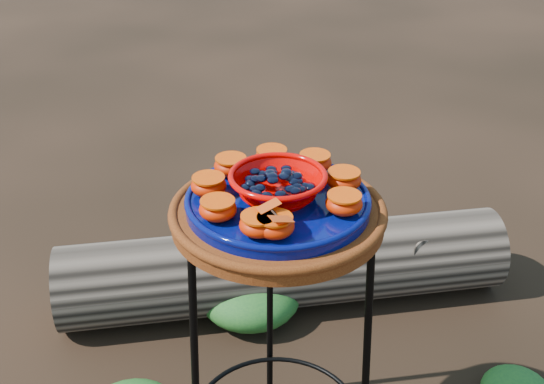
{
  "coord_description": "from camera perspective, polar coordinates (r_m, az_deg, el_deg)",
  "views": [
    {
      "loc": [
        -0.1,
        -1.14,
        1.42
      ],
      "look_at": [
        -0.01,
        0.0,
        0.77
      ],
      "focal_mm": 45.0,
      "sensor_mm": 36.0,
      "label": 1
    }
  ],
  "objects": [
    {
      "name": "glass_gems",
      "position": [
        1.29,
        0.5,
        1.94
      ],
      "size": [
        0.14,
        0.14,
        0.02
      ],
      "primitive_type": null,
      "color": "black",
      "rests_on": "red_bowl"
    },
    {
      "name": "orange_half_4",
      "position": [
        1.43,
        -0.02,
        2.91
      ],
      "size": [
        0.07,
        0.07,
        0.04
      ],
      "primitive_type": "ellipsoid",
      "color": "#AC1100",
      "rests_on": "cobalt_plate"
    },
    {
      "name": "orange_half_7",
      "position": [
        1.25,
        -4.55,
        -1.45
      ],
      "size": [
        0.07,
        0.07,
        0.04
      ],
      "primitive_type": "ellipsoid",
      "color": "#AC1100",
      "rests_on": "cobalt_plate"
    },
    {
      "name": "cobalt_plate",
      "position": [
        1.33,
        0.49,
        -0.89
      ],
      "size": [
        0.36,
        0.36,
        0.02
      ],
      "primitive_type": "cylinder",
      "color": "#02033D",
      "rests_on": "terracotta_saucer"
    },
    {
      "name": "red_bowl",
      "position": [
        1.31,
        0.5,
        0.51
      ],
      "size": [
        0.18,
        0.18,
        0.05
      ],
      "primitive_type": null,
      "color": "#D80200",
      "rests_on": "cobalt_plate"
    },
    {
      "name": "terracotta_saucer",
      "position": [
        1.35,
        0.49,
        -1.96
      ],
      "size": [
        0.42,
        0.42,
        0.03
      ],
      "primitive_type": "cylinder",
      "color": "#431505",
      "rests_on": "plant_stand"
    },
    {
      "name": "orange_half_5",
      "position": [
        1.4,
        -3.45,
        2.19
      ],
      "size": [
        0.07,
        0.07,
        0.04
      ],
      "primitive_type": "ellipsoid",
      "color": "#AC1100",
      "rests_on": "cobalt_plate"
    },
    {
      "name": "butterfly",
      "position": [
        1.18,
        0.24,
        -1.76
      ],
      "size": [
        0.1,
        0.08,
        0.02
      ],
      "primitive_type": null,
      "rotation": [
        0.0,
        0.0,
        0.38
      ],
      "color": "#C73C0D",
      "rests_on": "orange_half_0"
    },
    {
      "name": "foliage_back",
      "position": [
        2.18,
        -1.83,
        -8.49
      ],
      "size": [
        0.32,
        0.32,
        0.16
      ],
      "primitive_type": "ellipsoid",
      "color": "#1B4A1D",
      "rests_on": "ground"
    },
    {
      "name": "orange_half_3",
      "position": [
        1.42,
        3.6,
        2.48
      ],
      "size": [
        0.07,
        0.07,
        0.04
      ],
      "primitive_type": "ellipsoid",
      "color": "#AC1100",
      "rests_on": "cobalt_plate"
    },
    {
      "name": "orange_half_0",
      "position": [
        1.2,
        0.24,
        -2.86
      ],
      "size": [
        0.07,
        0.07,
        0.04
      ],
      "primitive_type": "ellipsoid",
      "color": "#AC1100",
      "rests_on": "cobalt_plate"
    },
    {
      "name": "plant_stand",
      "position": [
        1.57,
        0.43,
        -13.47
      ],
      "size": [
        0.44,
        0.44,
        0.7
      ],
      "primitive_type": null,
      "color": "black",
      "rests_on": "ground"
    },
    {
      "name": "orange_half_8",
      "position": [
        1.2,
        -1.12,
        -2.75
      ],
      "size": [
        0.07,
        0.07,
        0.04
      ],
      "primitive_type": "ellipsoid",
      "color": "#AC1100",
      "rests_on": "cobalt_plate"
    },
    {
      "name": "orange_half_2",
      "position": [
        1.35,
        6.02,
        1.01
      ],
      "size": [
        0.07,
        0.07,
        0.04
      ],
      "primitive_type": "ellipsoid",
      "color": "#AC1100",
      "rests_on": "cobalt_plate"
    },
    {
      "name": "orange_half_1",
      "position": [
        1.27,
        6.04,
        -0.97
      ],
      "size": [
        0.07,
        0.07,
        0.04
      ],
      "primitive_type": "ellipsoid",
      "color": "#AC1100",
      "rests_on": "cobalt_plate"
    },
    {
      "name": "orange_half_6",
      "position": [
        1.33,
        -5.31,
        0.53
      ],
      "size": [
        0.07,
        0.07,
        0.04
      ],
      "primitive_type": "ellipsoid",
      "color": "#AC1100",
      "rests_on": "cobalt_plate"
    },
    {
      "name": "driftwood_log",
      "position": [
        2.2,
        1.04,
        -6.3
      ],
      "size": [
        1.44,
        0.49,
        0.27
      ],
      "primitive_type": null,
      "rotation": [
        0.0,
        0.0,
        0.09
      ],
      "color": "black",
      "rests_on": "ground"
    }
  ]
}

